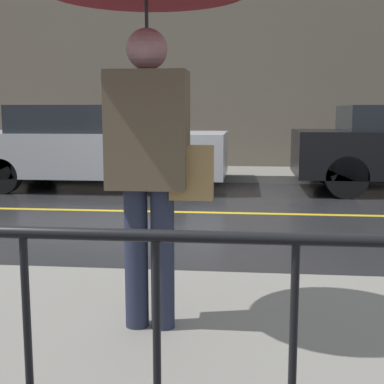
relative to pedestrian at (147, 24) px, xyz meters
name	(u,v)px	position (x,y,z in m)	size (l,w,h in m)	color
ground_plane	(174,212)	(-0.48, 4.37, -1.86)	(80.00, 80.00, 0.00)	#262628
sidewalk_near	(54,358)	(-0.48, -0.31, -1.78)	(28.00, 2.87, 0.15)	gray
sidewalk_far	(200,173)	(-0.48, 8.53, -1.78)	(28.00, 1.85, 0.15)	gray
lane_marking	(174,212)	(-0.48, 4.37, -1.85)	(25.20, 0.12, 0.01)	gold
building_storefront	(205,51)	(-0.48, 9.61, 0.91)	(28.00, 0.30, 5.53)	#706656
pedestrian	(147,24)	(0.00, 0.00, 0.00)	(1.12, 1.12, 2.12)	#23283D
car_silver	(96,146)	(-2.23, 6.63, -1.09)	(4.68, 1.92, 1.51)	#B2B5BA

